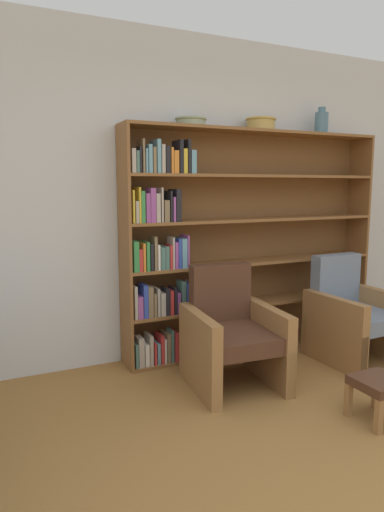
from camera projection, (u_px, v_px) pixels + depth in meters
wall_back at (186, 198)px, 3.99m from camera, size 12.00×0.06×2.75m
bookshelf at (231, 244)px, 4.05m from camera, size 2.47×0.30×1.96m
bowl_stoneware at (191, 121)px, 3.71m from camera, size 0.26×0.26×0.07m
bowl_terracotta at (261, 123)px, 3.99m from camera, size 0.27×0.27×0.11m
vase_tall at (321, 123)px, 4.27m from camera, size 0.12×0.12×0.24m
armchair_leather at (231, 335)px, 3.42m from camera, size 0.70×0.74×0.88m
armchair_cushioned at (353, 315)px, 3.93m from camera, size 0.66×0.70×0.88m
footstool at (378, 388)px, 2.88m from camera, size 0.29×0.29×0.28m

